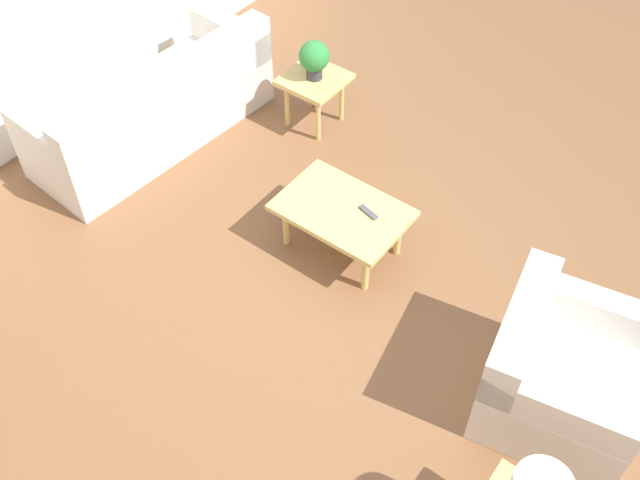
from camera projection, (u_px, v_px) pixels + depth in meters
name	position (u px, v px, depth m)	size (l,w,h in m)	color
ground_plane	(349.00, 286.00, 5.29)	(14.00, 14.00, 0.00)	brown
sofa	(155.00, 109.00, 6.13)	(0.95, 2.12, 0.82)	silver
armchair	(557.00, 374.00, 4.44)	(1.02, 1.06, 0.80)	silver
coffee_table	(342.00, 213.00, 5.26)	(0.91, 0.61, 0.41)	tan
side_table_plant	(314.00, 85.00, 6.21)	(0.49, 0.49, 0.46)	tan
potted_plant	(314.00, 58.00, 6.02)	(0.25, 0.25, 0.33)	#333338
remote_control	(368.00, 212.00, 5.19)	(0.16, 0.08, 0.02)	#4C4C51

